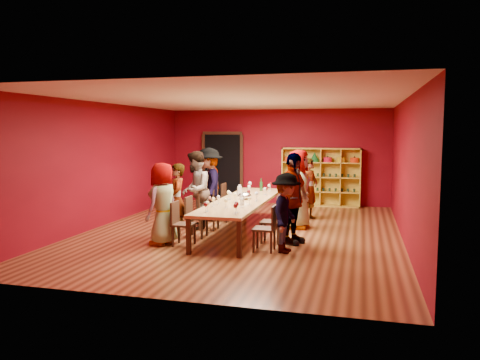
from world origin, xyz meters
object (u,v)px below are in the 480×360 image
chair_person_right_1 (275,219)px  person_left_1 (177,200)px  person_left_4 (212,186)px  person_right_1 (292,199)px  wine_bottle (261,186)px  person_left_3 (209,184)px  person_right_0 (286,213)px  shelving_unit (321,174)px  chair_person_left_1 (193,215)px  chair_person_left_4 (228,198)px  chair_person_left_2 (206,209)px  chair_person_right_0 (268,226)px  person_right_3 (298,189)px  person_left_0 (163,204)px  chair_person_right_4 (294,200)px  chair_person_left_0 (180,221)px  chair_person_left_3 (219,202)px  person_right_4 (310,189)px  chair_person_right_3 (287,207)px  spittoon_bowl (245,196)px  person_left_2 (195,190)px  tasting_table (243,202)px

chair_person_right_1 → person_left_1: bearing=178.4°
person_left_4 → person_right_1: (2.61, -2.74, 0.12)m
wine_bottle → person_left_3: bearing=-156.7°
person_right_0 → person_right_1: bearing=3.6°
shelving_unit → chair_person_left_1: (-2.31, -5.09, -0.49)m
chair_person_left_4 → chair_person_left_2: bearing=-90.0°
person_left_4 → chair_person_right_0: person_left_4 is taller
chair_person_left_2 → person_right_3: (2.07, 0.70, 0.44)m
chair_person_left_1 → chair_person_right_1: (1.82, -0.06, 0.00)m
person_left_0 → chair_person_right_0: bearing=103.1°
chair_person_right_4 → chair_person_right_0: bearing=-90.0°
chair_person_left_0 → chair_person_left_3: (0.00, 2.67, 0.00)m
chair_person_left_2 → person_right_1: 2.39m
person_right_0 → person_right_4: bearing=3.6°
chair_person_left_3 → person_left_4: (-0.44, 0.78, 0.32)m
chair_person_right_3 → person_right_4: 1.30m
person_right_1 → chair_person_left_3: bearing=70.5°
chair_person_left_1 → person_left_4: bearing=99.3°
chair_person_left_4 → wine_bottle: wine_bottle is taller
chair_person_right_3 → spittoon_bowl: 1.15m
person_left_1 → chair_person_left_2: (0.38, 0.83, -0.31)m
person_left_1 → chair_person_right_3: size_ratio=1.80×
person_right_0 → chair_person_left_1: bearing=74.6°
chair_person_left_1 → person_right_0: size_ratio=0.58×
person_right_0 → chair_person_right_1: size_ratio=1.71×
person_left_1 → chair_person_left_3: bearing=144.6°
person_right_3 → wine_bottle: size_ratio=5.62×
person_left_0 → chair_person_left_2: (0.37, 1.60, -0.34)m
person_left_3 → chair_person_right_4: size_ratio=2.12×
chair_person_left_0 → person_right_4: person_right_4 is taller
chair_person_left_2 → chair_person_left_4: (0.00, 1.85, 0.00)m
person_left_4 → person_left_0: bearing=-1.4°
person_left_0 → chair_person_right_3: person_left_0 is taller
chair_person_left_0 → person_left_1: bearing=116.4°
chair_person_left_3 → chair_person_right_0: size_ratio=1.00×
person_right_3 → spittoon_bowl: (-1.14, -0.66, -0.11)m
shelving_unit → chair_person_left_2: size_ratio=2.70×
chair_person_right_1 → chair_person_right_0: bearing=-90.0°
person_left_2 → chair_person_right_4: person_left_2 is taller
chair_person_left_1 → wine_bottle: bearing=67.9°
person_left_4 → chair_person_left_3: bearing=26.8°
person_left_1 → chair_person_right_0: 2.36m
person_left_4 → person_right_0: bearing=34.4°
chair_person_left_2 → chair_person_left_3: (0.00, 1.07, 0.00)m
tasting_table → person_left_0: 2.02m
chair_person_left_0 → chair_person_right_4: same height
chair_person_left_2 → chair_person_right_4: same height
person_left_4 → person_right_4: (2.66, 0.05, -0.01)m
chair_person_left_4 → person_right_4: bearing=1.4°
person_left_3 → chair_person_right_1: (2.09, -1.96, -0.45)m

